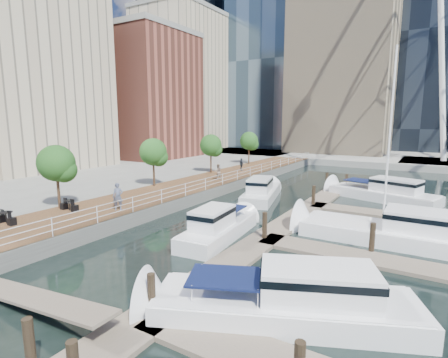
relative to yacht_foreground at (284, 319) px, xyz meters
name	(u,v)px	position (x,y,z in m)	size (l,w,h in m)	color
ground	(134,279)	(-7.25, -0.52, 0.00)	(520.00, 520.00, 0.00)	black
boardwalk	(181,192)	(-16.25, 14.48, 0.50)	(6.00, 60.00, 1.00)	brown
seawall	(206,195)	(-13.25, 14.48, 0.50)	(0.25, 60.00, 1.00)	#595954
land_inland	(22,171)	(-43.25, 14.48, 0.50)	(48.00, 90.00, 1.00)	gray
land_far	(389,143)	(-7.25, 101.48, 0.50)	(200.00, 114.00, 1.00)	gray
railing	(205,184)	(-13.35, 14.48, 1.52)	(0.10, 60.00, 1.05)	white
floating_docks	(356,238)	(0.72, 9.46, 0.49)	(16.00, 34.00, 2.60)	#6D6051
midrise_condos	(100,79)	(-40.81, 26.30, 13.42)	(19.00, 67.00, 28.00)	#BCAD8E
street_trees	(153,152)	(-18.65, 13.48, 4.29)	(2.60, 42.60, 4.60)	#3F2B1C
yacht_foreground	(284,319)	(0.00, 0.00, 0.00)	(2.86, 10.68, 2.15)	white
pedestrian_near	(118,197)	(-14.66, 5.37, 1.98)	(0.71, 0.47, 1.95)	#53596F
pedestrian_mid	(218,172)	(-15.25, 19.65, 1.85)	(0.83, 0.65, 1.70)	gray
pedestrian_far	(241,164)	(-16.24, 26.76, 1.80)	(0.93, 0.39, 1.59)	#343B42
moored_yachts	(392,241)	(2.50, 11.52, 0.00)	(24.58, 36.49, 11.50)	white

